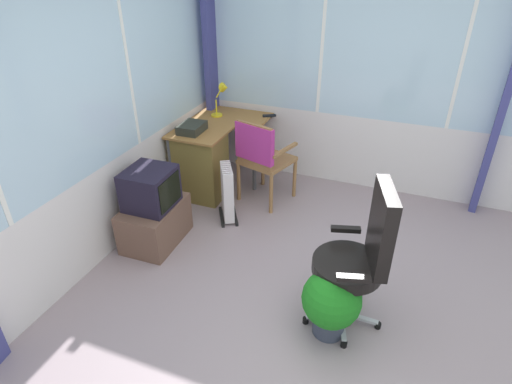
{
  "coord_description": "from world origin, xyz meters",
  "views": [
    {
      "loc": [
        -2.3,
        -0.33,
        2.44
      ],
      "look_at": [
        0.72,
        0.85,
        0.55
      ],
      "focal_mm": 29.49,
      "sensor_mm": 36.0,
      "label": 1
    }
  ],
  "objects_px": {
    "tv_remote": "(269,116)",
    "desk": "(202,162)",
    "space_heater": "(227,192)",
    "paper_tray": "(192,128)",
    "wooden_armchair": "(260,153)",
    "tv_on_stand": "(154,211)",
    "desk_lamp": "(223,94)",
    "potted_plant": "(333,299)",
    "office_chair": "(362,251)"
  },
  "relations": [
    {
      "from": "tv_remote",
      "to": "desk",
      "type": "bearing_deg",
      "value": 113.6
    },
    {
      "from": "space_heater",
      "to": "tv_remote",
      "type": "bearing_deg",
      "value": -4.57
    },
    {
      "from": "paper_tray",
      "to": "wooden_armchair",
      "type": "relative_size",
      "value": 0.32
    },
    {
      "from": "desk",
      "to": "tv_remote",
      "type": "xyz_separation_m",
      "value": [
        0.7,
        -0.53,
        0.37
      ]
    },
    {
      "from": "paper_tray",
      "to": "space_heater",
      "type": "xyz_separation_m",
      "value": [
        -0.29,
        -0.52,
        -0.51
      ]
    },
    {
      "from": "wooden_armchair",
      "to": "tv_on_stand",
      "type": "bearing_deg",
      "value": 146.61
    },
    {
      "from": "desk",
      "to": "tv_remote",
      "type": "relative_size",
      "value": 7.4
    },
    {
      "from": "desk",
      "to": "desk_lamp",
      "type": "height_order",
      "value": "desk_lamp"
    },
    {
      "from": "tv_remote",
      "to": "wooden_armchair",
      "type": "distance_m",
      "value": 0.67
    },
    {
      "from": "space_heater",
      "to": "potted_plant",
      "type": "bearing_deg",
      "value": -130.08
    },
    {
      "from": "desk",
      "to": "space_heater",
      "type": "relative_size",
      "value": 1.89
    },
    {
      "from": "tv_remote",
      "to": "space_heater",
      "type": "xyz_separation_m",
      "value": [
        -1.02,
        0.08,
        -0.47
      ]
    },
    {
      "from": "tv_remote",
      "to": "potted_plant",
      "type": "relative_size",
      "value": 0.28
    },
    {
      "from": "paper_tray",
      "to": "tv_remote",
      "type": "bearing_deg",
      "value": -39.51
    },
    {
      "from": "desk",
      "to": "tv_on_stand",
      "type": "height_order",
      "value": "desk"
    },
    {
      "from": "space_heater",
      "to": "potted_plant",
      "type": "relative_size",
      "value": 1.1
    },
    {
      "from": "office_chair",
      "to": "tv_on_stand",
      "type": "height_order",
      "value": "office_chair"
    },
    {
      "from": "space_heater",
      "to": "potted_plant",
      "type": "height_order",
      "value": "space_heater"
    },
    {
      "from": "office_chair",
      "to": "space_heater",
      "type": "xyz_separation_m",
      "value": [
        0.93,
        1.46,
        -0.34
      ]
    },
    {
      "from": "desk_lamp",
      "to": "space_heater",
      "type": "height_order",
      "value": "desk_lamp"
    },
    {
      "from": "tv_remote",
      "to": "desk_lamp",
      "type": "bearing_deg",
      "value": 73.47
    },
    {
      "from": "wooden_armchair",
      "to": "tv_remote",
      "type": "bearing_deg",
      "value": 11.5
    },
    {
      "from": "wooden_armchair",
      "to": "space_heater",
      "type": "relative_size",
      "value": 1.61
    },
    {
      "from": "wooden_armchair",
      "to": "potted_plant",
      "type": "height_order",
      "value": "wooden_armchair"
    },
    {
      "from": "desk",
      "to": "space_heater",
      "type": "xyz_separation_m",
      "value": [
        -0.32,
        -0.44,
        -0.11
      ]
    },
    {
      "from": "office_chair",
      "to": "space_heater",
      "type": "distance_m",
      "value": 1.77
    },
    {
      "from": "desk_lamp",
      "to": "tv_on_stand",
      "type": "xyz_separation_m",
      "value": [
        -1.53,
        0.01,
        -0.67
      ]
    },
    {
      "from": "desk_lamp",
      "to": "paper_tray",
      "type": "relative_size",
      "value": 1.24
    },
    {
      "from": "desk_lamp",
      "to": "tv_remote",
      "type": "distance_m",
      "value": 0.58
    },
    {
      "from": "wooden_armchair",
      "to": "space_heater",
      "type": "height_order",
      "value": "wooden_armchair"
    },
    {
      "from": "desk_lamp",
      "to": "desk",
      "type": "bearing_deg",
      "value": 179.69
    },
    {
      "from": "wooden_armchair",
      "to": "tv_on_stand",
      "type": "distance_m",
      "value": 1.24
    },
    {
      "from": "tv_on_stand",
      "to": "wooden_armchair",
      "type": "bearing_deg",
      "value": -33.39
    },
    {
      "from": "tv_on_stand",
      "to": "space_heater",
      "type": "xyz_separation_m",
      "value": [
        0.63,
        -0.46,
        -0.04
      ]
    },
    {
      "from": "wooden_armchair",
      "to": "office_chair",
      "type": "relative_size",
      "value": 0.84
    },
    {
      "from": "wooden_armchair",
      "to": "space_heater",
      "type": "bearing_deg",
      "value": 150.98
    },
    {
      "from": "desk",
      "to": "space_heater",
      "type": "height_order",
      "value": "desk"
    },
    {
      "from": "tv_remote",
      "to": "office_chair",
      "type": "relative_size",
      "value": 0.13
    },
    {
      "from": "tv_remote",
      "to": "paper_tray",
      "type": "relative_size",
      "value": 0.5
    },
    {
      "from": "desk_lamp",
      "to": "wooden_armchair",
      "type": "distance_m",
      "value": 0.93
    },
    {
      "from": "tv_remote",
      "to": "wooden_armchair",
      "type": "height_order",
      "value": "wooden_armchair"
    },
    {
      "from": "desk",
      "to": "potted_plant",
      "type": "height_order",
      "value": "desk"
    },
    {
      "from": "space_heater",
      "to": "paper_tray",
      "type": "bearing_deg",
      "value": 60.88
    },
    {
      "from": "paper_tray",
      "to": "potted_plant",
      "type": "distance_m",
      "value": 2.38
    },
    {
      "from": "desk",
      "to": "paper_tray",
      "type": "height_order",
      "value": "paper_tray"
    },
    {
      "from": "wooden_armchair",
      "to": "office_chair",
      "type": "height_order",
      "value": "office_chair"
    },
    {
      "from": "office_chair",
      "to": "tv_on_stand",
      "type": "relative_size",
      "value": 1.49
    },
    {
      "from": "tv_remote",
      "to": "space_heater",
      "type": "bearing_deg",
      "value": 146.0
    },
    {
      "from": "desk",
      "to": "desk_lamp",
      "type": "bearing_deg",
      "value": -0.31
    },
    {
      "from": "paper_tray",
      "to": "potted_plant",
      "type": "height_order",
      "value": "paper_tray"
    }
  ]
}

